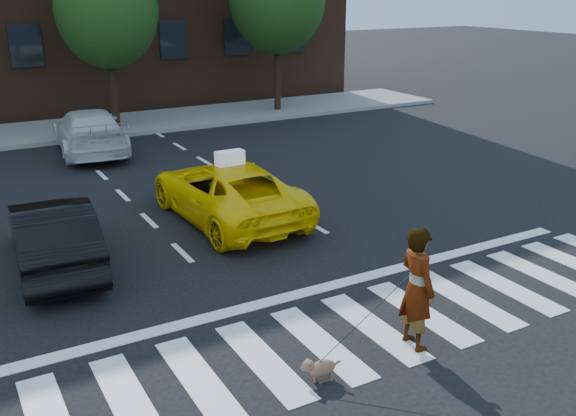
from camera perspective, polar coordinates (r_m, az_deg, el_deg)
The scene contains 10 objects.
ground at distance 10.60m, azimuth 7.59°, elevation -10.47°, with size 120.00×120.00×0.00m, color black.
crosswalk at distance 10.60m, azimuth 7.59°, elevation -10.44°, with size 13.00×2.40×0.01m, color silver.
stop_line at distance 11.76m, azimuth 2.90°, elevation -7.15°, with size 12.00×0.30×0.01m, color silver.
sidewalk_far at distance 25.93m, azimuth -16.31°, elevation 6.98°, with size 30.00×4.00×0.15m, color slate.
taxi at distance 15.02m, azimuth -5.42°, elevation 1.52°, with size 2.26×4.91×1.36m, color yellow.
black_sedan at distance 13.16m, azimuth -20.13°, elevation -2.23°, with size 1.43×4.10×1.35m, color black.
white_suv at distance 22.06m, azimuth -17.24°, elevation 6.55°, with size 2.01×4.94×1.43m, color silver.
woman at distance 9.78m, azimuth 11.40°, elevation -7.02°, with size 0.70×0.46×1.92m, color #999999.
dog at distance 9.19m, azimuth 2.81°, elevation -14.00°, with size 0.56×0.35×0.33m.
taxi_sign at distance 14.61m, azimuth -5.20°, elevation 4.47°, with size 0.65×0.28×0.32m, color white.
Camera 1 is at (-5.69, -7.27, 5.22)m, focal length 40.00 mm.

